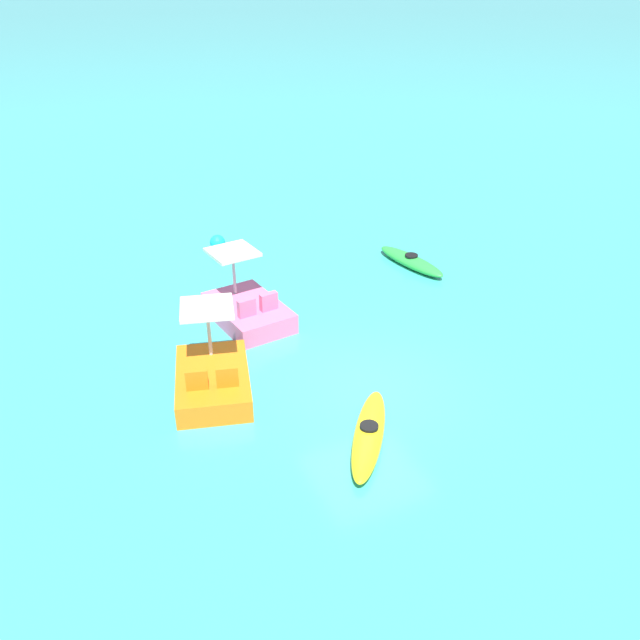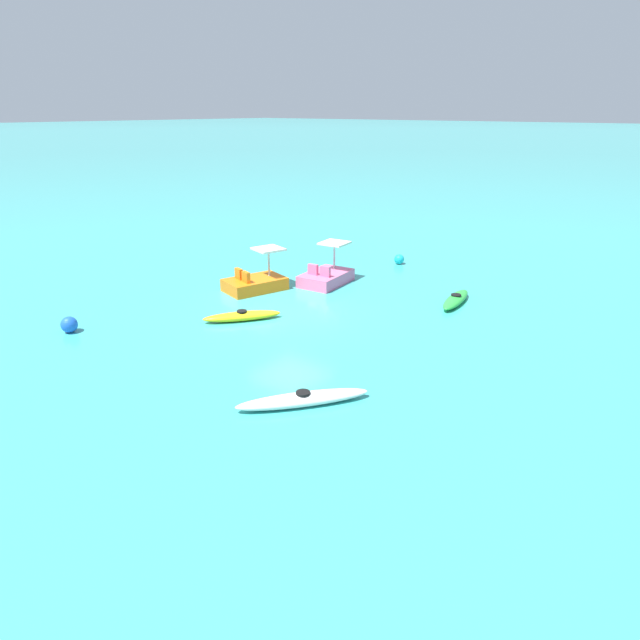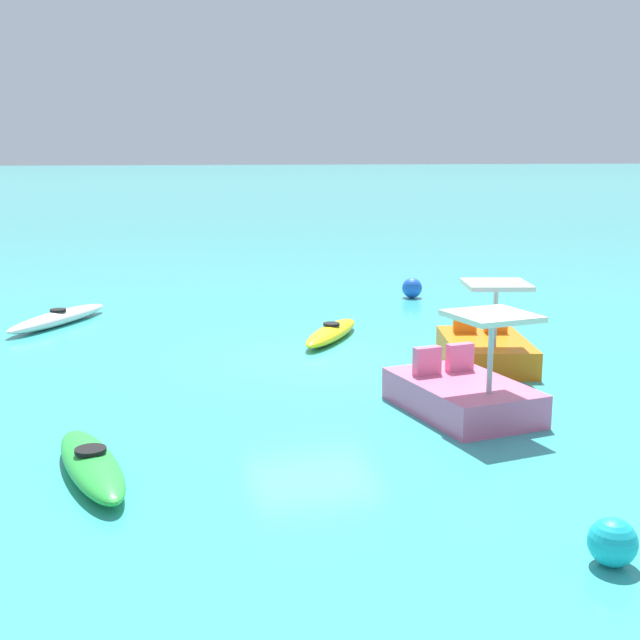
# 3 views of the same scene
# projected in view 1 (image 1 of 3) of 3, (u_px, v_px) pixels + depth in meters

# --- Properties ---
(ground_plane) EXTENTS (600.00, 600.00, 0.00)m
(ground_plane) POSITION_uv_depth(u_px,v_px,m) (369.00, 387.00, 13.94)
(ground_plane) COLOR #38ADA8
(kayak_yellow) EXTENTS (2.57, 2.04, 0.37)m
(kayak_yellow) POSITION_uv_depth(u_px,v_px,m) (369.00, 434.00, 12.32)
(kayak_yellow) COLOR yellow
(kayak_yellow) RESTS_ON ground_plane
(kayak_green) EXTENTS (2.69, 1.08, 0.37)m
(kayak_green) POSITION_uv_depth(u_px,v_px,m) (411.00, 261.00, 19.30)
(kayak_green) COLOR green
(kayak_green) RESTS_ON ground_plane
(pedal_boat_pink) EXTENTS (2.61, 1.81, 1.68)m
(pedal_boat_pink) POSITION_uv_depth(u_px,v_px,m) (248.00, 309.00, 16.30)
(pedal_boat_pink) COLOR pink
(pedal_boat_pink) RESTS_ON ground_plane
(pedal_boat_orange) EXTENTS (2.70, 2.07, 1.68)m
(pedal_boat_orange) POSITION_uv_depth(u_px,v_px,m) (213.00, 378.00, 13.65)
(pedal_boat_orange) COLOR orange
(pedal_boat_orange) RESTS_ON ground_plane
(buoy_cyan) EXTENTS (0.48, 0.48, 0.48)m
(buoy_cyan) POSITION_uv_depth(u_px,v_px,m) (218.00, 242.00, 20.37)
(buoy_cyan) COLOR #19B7C6
(buoy_cyan) RESTS_ON ground_plane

